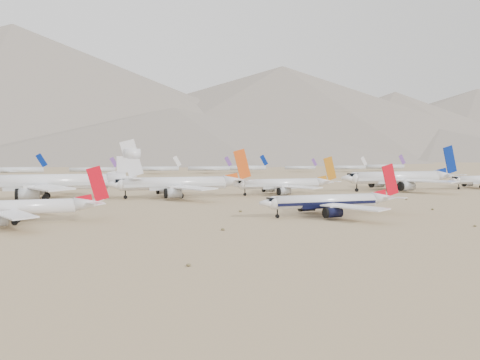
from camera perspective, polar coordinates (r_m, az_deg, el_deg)
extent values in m
plane|color=#987E58|center=(131.68, 14.79, -4.02)|extent=(7000.00, 7000.00, 0.00)
cylinder|color=white|center=(124.57, 10.37, -2.54)|extent=(28.99, 3.43, 3.43)
cube|color=black|center=(124.61, 10.37, -2.74)|extent=(28.41, 3.48, 0.77)
sphere|color=white|center=(118.31, 4.20, -2.79)|extent=(3.43, 3.43, 3.43)
cube|color=black|center=(118.02, 3.97, -2.34)|extent=(2.40, 2.23, 0.86)
cone|color=white|center=(134.07, 17.11, -2.12)|extent=(7.25, 3.43, 3.43)
cube|color=white|center=(117.04, 13.73, -3.23)|extent=(11.20, 17.64, 0.54)
cube|color=white|center=(132.18, 18.44, -2.03)|extent=(4.60, 6.02, 0.21)
cylinder|color=black|center=(117.84, 11.34, -3.91)|extent=(4.03, 2.47, 2.47)
cube|color=white|center=(134.60, 9.12, -2.38)|extent=(11.20, 17.64, 0.54)
cube|color=white|center=(137.55, 16.78, -1.81)|extent=(4.60, 6.02, 0.21)
cylinder|color=black|center=(130.32, 8.23, -3.23)|extent=(4.03, 2.47, 2.47)
cube|color=red|center=(134.90, 17.83, 0.02)|extent=(5.49, 0.27, 9.05)
cylinder|color=black|center=(119.03, 4.57, -4.42)|extent=(1.03, 0.43, 1.03)
cylinder|color=black|center=(123.43, 11.39, -4.11)|extent=(1.44, 0.86, 1.44)
cylinder|color=black|center=(127.59, 10.32, -3.86)|extent=(1.44, 0.86, 1.44)
cylinder|color=white|center=(120.53, -26.20, -3.01)|extent=(28.22, 3.39, 3.39)
cone|color=white|center=(119.37, -17.87, -2.78)|extent=(7.06, 3.39, 3.39)
cube|color=white|center=(110.52, -25.77, -3.83)|extent=(10.90, 17.18, 0.53)
cube|color=white|center=(116.11, -17.18, -2.71)|extent=(4.48, 5.86, 0.20)
cube|color=white|center=(130.12, -24.65, -2.81)|extent=(10.90, 17.18, 0.53)
cube|color=white|center=(122.58, -17.24, -2.42)|extent=(4.48, 5.86, 0.20)
cylinder|color=silver|center=(127.82, -26.45, -3.64)|extent=(3.92, 2.44, 2.44)
cube|color=red|center=(119.02, -16.96, -0.42)|extent=(5.35, 0.27, 8.81)
cylinder|color=black|center=(118.40, -25.75, -4.65)|extent=(1.42, 0.85, 1.42)
cylinder|color=black|center=(123.06, -25.47, -4.36)|extent=(1.42, 0.85, 1.42)
cylinder|color=white|center=(222.46, 18.50, 0.32)|extent=(43.47, 5.27, 5.27)
cube|color=silver|center=(222.49, 18.50, 0.15)|extent=(42.60, 5.35, 1.19)
sphere|color=white|center=(210.14, 13.76, 0.24)|extent=(5.27, 5.27, 5.27)
cube|color=black|center=(209.66, 13.58, 0.63)|extent=(3.69, 3.42, 1.32)
cone|color=white|center=(239.53, 23.65, 0.50)|extent=(10.87, 5.27, 5.27)
cube|color=white|center=(212.62, 21.70, -0.10)|extent=(16.79, 26.45, 0.82)
cube|color=white|center=(237.25, 24.84, 0.61)|extent=(6.90, 9.02, 0.32)
cylinder|color=silver|center=(212.65, 19.70, -0.71)|extent=(6.04, 3.79, 3.79)
cube|color=white|center=(236.83, 16.93, 0.27)|extent=(16.79, 26.45, 0.82)
cube|color=white|center=(244.65, 23.24, 0.71)|extent=(6.90, 9.02, 0.32)
cylinder|color=silver|center=(229.91, 16.40, -0.39)|extent=(6.04, 3.79, 3.79)
cube|color=navy|center=(241.38, 24.22, 2.29)|extent=(8.24, 0.42, 13.57)
cylinder|color=black|center=(211.15, 14.04, -1.18)|extent=(1.58, 0.66, 1.58)
cylinder|color=black|center=(220.91, 19.43, -1.00)|extent=(2.21, 1.32, 2.21)
cylinder|color=black|center=(226.76, 18.29, -0.88)|extent=(2.21, 1.32, 2.21)
cylinder|color=white|center=(189.26, 4.98, -0.44)|extent=(32.52, 3.95, 3.95)
cube|color=silver|center=(189.29, 4.98, -0.59)|extent=(31.87, 4.01, 0.89)
sphere|color=white|center=(183.43, 0.31, -0.54)|extent=(3.95, 3.95, 3.95)
cube|color=black|center=(183.18, 0.14, -0.20)|extent=(2.77, 2.57, 0.99)
cone|color=white|center=(198.07, 10.33, -0.24)|extent=(8.13, 3.95, 3.95)
cube|color=white|center=(179.93, 7.16, -0.85)|extent=(12.56, 19.79, 0.61)
cube|color=white|center=(195.54, 11.26, -0.14)|extent=(5.16, 6.75, 0.24)
cylinder|color=silver|center=(181.35, 5.46, -1.37)|extent=(4.52, 2.85, 2.85)
cube|color=white|center=(200.81, 4.34, -0.44)|extent=(12.56, 19.79, 0.61)
cube|color=white|center=(202.09, 10.21, -0.03)|extent=(5.16, 6.75, 0.24)
cylinder|color=silver|center=(196.14, 3.56, -1.04)|extent=(4.52, 2.85, 2.85)
cube|color=#BB6E14|center=(198.93, 10.91, 1.39)|extent=(6.16, 0.32, 10.16)
cylinder|color=black|center=(184.04, 0.60, -1.76)|extent=(1.19, 0.49, 1.19)
cylinder|color=black|center=(187.54, 5.69, -1.61)|extent=(1.66, 0.99, 1.66)
cylinder|color=black|center=(192.59, 5.02, -1.49)|extent=(1.66, 0.99, 1.66)
cylinder|color=white|center=(177.19, -7.93, -0.40)|extent=(38.81, 4.74, 4.74)
cube|color=silver|center=(177.23, -7.93, -0.59)|extent=(38.03, 4.81, 1.07)
sphere|color=white|center=(174.73, -14.20, -0.51)|extent=(4.74, 4.74, 4.74)
cube|color=black|center=(174.60, -14.44, -0.08)|extent=(3.32, 3.08, 1.19)
cone|color=white|center=(183.04, -0.53, -0.15)|extent=(9.70, 4.74, 4.74)
cube|color=white|center=(164.44, -6.04, -0.93)|extent=(14.99, 23.62, 0.73)
cube|color=white|center=(179.35, 0.48, -0.02)|extent=(6.16, 8.05, 0.28)
cylinder|color=silver|center=(167.57, -8.05, -1.61)|extent=(5.39, 3.41, 3.41)
cube|color=white|center=(191.22, -7.79, -0.40)|extent=(14.99, 23.62, 0.73)
cube|color=white|center=(187.85, -0.40, 0.11)|extent=(6.16, 8.05, 0.28)
cylinder|color=silver|center=(186.47, -9.12, -1.15)|extent=(5.39, 3.41, 3.41)
cube|color=#DD4D12|center=(183.64, 0.27, 1.96)|extent=(7.35, 0.38, 12.12)
cylinder|color=black|center=(175.16, -13.80, -2.05)|extent=(1.42, 0.59, 1.42)
cylinder|color=black|center=(174.56, -7.20, -1.91)|extent=(1.99, 1.19, 1.99)
cylinder|color=black|center=(181.06, -7.61, -1.74)|extent=(1.99, 1.19, 1.99)
cylinder|color=white|center=(180.98, -23.19, -0.24)|extent=(46.53, 5.57, 5.57)
cube|color=silver|center=(181.02, -23.18, -0.46)|extent=(45.60, 5.65, 1.25)
cone|color=white|center=(180.82, -14.07, 0.05)|extent=(11.63, 5.57, 5.57)
cube|color=white|center=(164.48, -22.41, -0.86)|extent=(17.97, 28.32, 0.87)
cube|color=white|center=(175.64, -13.21, 0.20)|extent=(7.39, 9.66, 0.33)
cylinder|color=silver|center=(170.05, -24.35, -1.63)|extent=(6.46, 4.01, 4.01)
cube|color=white|center=(197.07, -21.75, -0.25)|extent=(17.97, 28.32, 0.87)
cube|color=white|center=(186.31, -13.51, 0.35)|extent=(7.39, 9.66, 0.33)
cylinder|color=silver|center=(192.82, -23.65, -1.10)|extent=(6.46, 4.01, 4.01)
cube|color=white|center=(180.87, -13.09, 2.61)|extent=(8.82, 0.45, 14.53)
cylinder|color=white|center=(180.90, -12.99, 3.17)|extent=(5.82, 3.61, 3.61)
cylinder|color=black|center=(177.30, -22.63, -1.98)|extent=(2.34, 1.39, 2.34)
cylinder|color=black|center=(185.05, -22.46, -1.78)|extent=(2.34, 1.39, 2.34)
sphere|color=white|center=(241.07, 24.96, -0.01)|extent=(3.82, 3.82, 3.82)
cube|color=black|center=(240.63, 24.86, 0.24)|extent=(2.67, 2.48, 0.95)
cube|color=white|center=(261.77, 26.19, 0.03)|extent=(12.21, 19.25, 0.59)
cylinder|color=silver|center=(256.55, 26.03, -0.40)|extent=(4.39, 2.75, 2.75)
cylinder|color=black|center=(241.94, 25.10, -0.91)|extent=(1.15, 0.48, 1.15)
cylinder|color=silver|center=(402.92, -26.02, 1.10)|extent=(45.02, 4.45, 4.45)
cube|color=navy|center=(400.51, -23.04, 2.23)|extent=(8.97, 0.44, 11.29)
cube|color=silver|center=(391.39, -26.24, 0.95)|extent=(11.86, 20.72, 0.44)
cube|color=silver|center=(414.48, -25.80, 1.06)|extent=(11.86, 20.72, 0.44)
cylinder|color=silver|center=(406.69, -17.54, 1.22)|extent=(36.63, 3.62, 3.62)
cube|color=#6C3E9C|center=(407.19, -15.12, 2.12)|extent=(7.30, 0.36, 9.19)
cube|color=silver|center=(397.23, -17.51, 1.10)|extent=(9.65, 16.86, 0.36)
cube|color=silver|center=(416.19, -17.55, 1.18)|extent=(9.65, 16.86, 0.36)
cylinder|color=silver|center=(414.37, -10.18, 1.36)|extent=(39.28, 3.88, 3.88)
cube|color=white|center=(417.28, -7.67, 2.29)|extent=(7.82, 0.39, 9.85)
cube|color=silver|center=(404.33, -9.97, 1.24)|extent=(10.35, 18.08, 0.39)
cube|color=silver|center=(424.45, -10.38, 1.32)|extent=(10.35, 18.08, 0.39)
cylinder|color=silver|center=(419.72, -3.79, 1.41)|extent=(38.04, 3.76, 3.76)
cube|color=#6C3E9C|center=(424.46, -1.45, 2.29)|extent=(7.57, 0.38, 9.54)
cube|color=silver|center=(410.23, -3.44, 1.30)|extent=(10.02, 17.51, 0.38)
cube|color=silver|center=(429.27, -4.12, 1.37)|extent=(10.02, 17.51, 0.38)
cylinder|color=silver|center=(430.29, 0.47, 1.49)|extent=(42.23, 4.17, 4.17)
cube|color=navy|center=(436.99, 2.94, 2.43)|extent=(8.41, 0.42, 10.59)
cube|color=silver|center=(419.99, 0.95, 1.36)|extent=(11.12, 19.44, 0.42)
cube|color=silver|center=(440.66, 0.01, 1.44)|extent=(11.12, 19.44, 0.42)
cylinder|color=silver|center=(461.13, 7.37, 1.50)|extent=(32.18, 3.18, 3.18)
cube|color=#6C3E9C|center=(467.81, 9.05, 2.17)|extent=(6.41, 0.32, 8.07)
cube|color=silver|center=(453.66, 7.83, 1.41)|extent=(8.48, 14.81, 0.32)
cube|color=silver|center=(468.66, 6.93, 1.47)|extent=(8.48, 14.81, 0.32)
cylinder|color=silver|center=(469.41, 13.08, 1.50)|extent=(37.08, 3.66, 3.66)
cube|color=white|center=(478.64, 14.87, 2.25)|extent=(7.39, 0.37, 9.30)
cube|color=silver|center=(461.27, 13.70, 1.40)|extent=(9.77, 17.07, 0.37)
cube|color=silver|center=(477.63, 12.48, 1.47)|extent=(9.77, 17.07, 0.37)
cylinder|color=silver|center=(499.59, 17.29, 1.57)|extent=(43.34, 4.28, 4.28)
cube|color=#6C3E9C|center=(511.64, 19.16, 2.38)|extent=(8.63, 0.43, 10.87)
cube|color=silver|center=(490.54, 18.05, 1.46)|extent=(11.42, 19.95, 0.43)
cube|color=silver|center=(508.76, 16.55, 1.53)|extent=(11.42, 19.95, 0.43)
cone|color=slate|center=(1826.94, -25.81, 9.59)|extent=(2444.00, 2444.00, 470.00)
cone|color=slate|center=(1615.73, -8.73, 6.66)|extent=(1824.00, 1824.00, 240.00)
cone|color=slate|center=(1938.12, 5.21, 8.14)|extent=(2356.00, 2356.00, 380.00)
cone|color=slate|center=(2134.39, 18.34, 6.32)|extent=(1682.00, 1682.00, 290.00)
cone|color=slate|center=(2643.02, 26.91, 6.13)|extent=(2380.00, 2380.00, 350.00)
cone|color=slate|center=(1230.66, -8.03, 5.49)|extent=(1260.00, 1260.00, 140.00)
cone|color=slate|center=(1616.20, 23.21, 3.97)|extent=(900.00, 900.00, 100.00)
ellipsoid|color=brown|center=(138.06, -23.94, -3.72)|extent=(1.12, 1.12, 0.62)
ellipsoid|color=brown|center=(68.40, -6.29, -10.25)|extent=(0.70, 0.70, 0.39)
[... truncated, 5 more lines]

